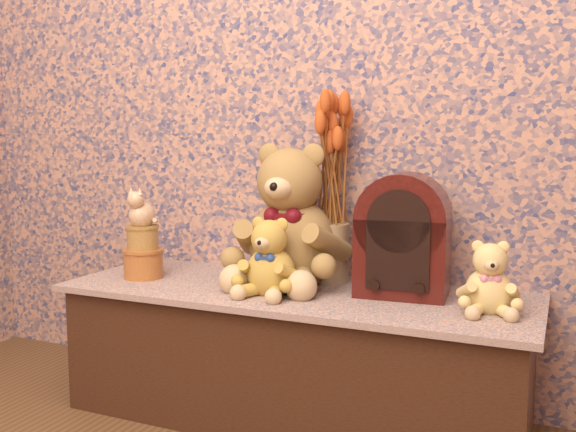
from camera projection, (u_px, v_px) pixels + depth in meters
name	position (u px, v px, depth m)	size (l,w,h in m)	color
display_shelf	(294.00, 354.00, 2.05)	(1.50, 0.54, 0.43)	#34466A
teddy_large	(292.00, 208.00, 2.10)	(0.39, 0.47, 0.49)	#A07C3E
teddy_medium	(271.00, 253.00, 1.95)	(0.20, 0.24, 0.26)	#B69233
teddy_small	(489.00, 274.00, 1.75)	(0.17, 0.20, 0.21)	#DCC168
cathedral_radio	(403.00, 234.00, 1.93)	(0.27, 0.20, 0.37)	#3B0F0A
ceramic_vase	(331.00, 253.00, 2.12)	(0.12, 0.12, 0.20)	tan
dried_stalks	(332.00, 164.00, 2.08)	(0.21, 0.21, 0.39)	#C95220
biscuit_tin_lower	(143.00, 264.00, 2.19)	(0.13, 0.13, 0.10)	gold
biscuit_tin_upper	(143.00, 238.00, 2.18)	(0.11, 0.11, 0.08)	#CDB959
cat_figurine	(142.00, 206.00, 2.16)	(0.10, 0.11, 0.14)	silver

